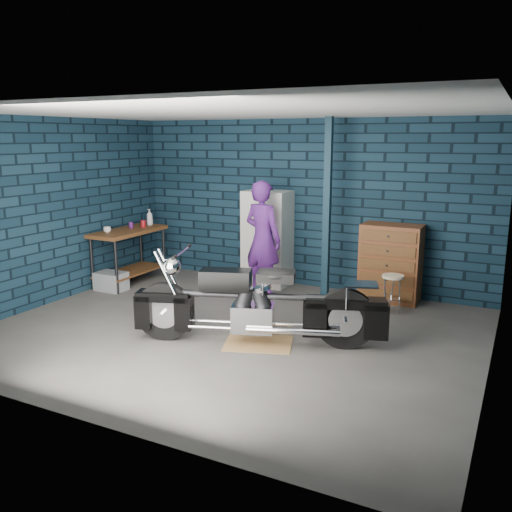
{
  "coord_description": "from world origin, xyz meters",
  "views": [
    {
      "loc": [
        3.19,
        -5.65,
        2.41
      ],
      "look_at": [
        0.2,
        0.3,
        0.94
      ],
      "focal_mm": 38.0,
      "sensor_mm": 36.0,
      "label": 1
    }
  ],
  "objects": [
    {
      "name": "ground",
      "position": [
        0.0,
        0.0,
        0.0
      ],
      "size": [
        6.0,
        6.0,
        0.0
      ],
      "primitive_type": "plane",
      "color": "#524F4C",
      "rests_on": "ground"
    },
    {
      "name": "cup_a",
      "position": [
        -2.79,
        0.92,
        0.96
      ],
      "size": [
        0.14,
        0.14,
        0.09
      ],
      "primitive_type": "imported",
      "rotation": [
        0.0,
        0.0,
        -0.2
      ],
      "color": "beige",
      "rests_on": "workbench"
    },
    {
      "name": "room_walls",
      "position": [
        0.0,
        0.55,
        1.9
      ],
      "size": [
        6.02,
        5.01,
        2.71
      ],
      "color": "black",
      "rests_on": "ground"
    },
    {
      "name": "locker",
      "position": [
        -0.57,
        2.23,
        0.78
      ],
      "size": [
        0.73,
        0.52,
        1.57
      ],
      "primitive_type": "cube",
      "color": "silver",
      "rests_on": "ground"
    },
    {
      "name": "support_post",
      "position": [
        0.55,
        1.95,
        1.35
      ],
      "size": [
        0.1,
        0.1,
        2.7
      ],
      "primitive_type": "cube",
      "color": "#102735",
      "rests_on": "ground"
    },
    {
      "name": "mug_red",
      "position": [
        -2.61,
        1.61,
        0.97
      ],
      "size": [
        0.1,
        0.1,
        0.12
      ],
      "primitive_type": "cylinder",
      "rotation": [
        0.0,
        0.0,
        -0.22
      ],
      "color": "maroon",
      "rests_on": "workbench"
    },
    {
      "name": "person",
      "position": [
        -0.37,
        1.66,
        0.89
      ],
      "size": [
        0.73,
        0.57,
        1.78
      ],
      "primitive_type": "imported",
      "rotation": [
        0.0,
        0.0,
        2.9
      ],
      "color": "#501E74",
      "rests_on": "ground"
    },
    {
      "name": "storage_bin",
      "position": [
        -2.66,
        0.8,
        0.15
      ],
      "size": [
        0.47,
        0.34,
        0.29
      ],
      "primitive_type": "cube",
      "color": "gray",
      "rests_on": "ground"
    },
    {
      "name": "tool_chest",
      "position": [
        1.46,
        2.23,
        0.58
      ],
      "size": [
        0.87,
        0.48,
        1.16
      ],
      "primitive_type": "cube",
      "color": "brown",
      "rests_on": "ground"
    },
    {
      "name": "drip_mat",
      "position": [
        0.49,
        -0.21,
        0.0
      ],
      "size": [
        0.94,
        0.82,
        0.01
      ],
      "primitive_type": "cube",
      "rotation": [
        0.0,
        0.0,
        0.33
      ],
      "color": "#8E623E",
      "rests_on": "ground"
    },
    {
      "name": "motorcycle",
      "position": [
        0.49,
        -0.21,
        0.56
      ],
      "size": [
        2.63,
        1.49,
        1.12
      ],
      "primitive_type": null,
      "rotation": [
        0.0,
        0.0,
        0.33
      ],
      "color": "black",
      "rests_on": "ground"
    },
    {
      "name": "workbench",
      "position": [
        -2.68,
        1.3,
        0.46
      ],
      "size": [
        0.6,
        1.4,
        0.91
      ],
      "primitive_type": "cube",
      "color": "brown",
      "rests_on": "ground"
    },
    {
      "name": "shop_stool",
      "position": [
        1.64,
        1.66,
        0.27
      ],
      "size": [
        0.37,
        0.37,
        0.55
      ],
      "primitive_type": null,
      "rotation": [
        0.0,
        0.0,
        -0.26
      ],
      "color": "beige",
      "rests_on": "ground"
    },
    {
      "name": "mug_purple",
      "position": [
        -2.74,
        1.46,
        0.96
      ],
      "size": [
        0.08,
        0.08,
        0.1
      ],
      "primitive_type": "cylinder",
      "rotation": [
        0.0,
        0.0,
        0.07
      ],
      "color": "#571A6B",
      "rests_on": "workbench"
    },
    {
      "name": "bottle",
      "position": [
        -2.66,
        1.86,
        1.05
      ],
      "size": [
        0.12,
        0.12,
        0.28
      ],
      "primitive_type": "imported",
      "rotation": [
        0.0,
        0.0,
        -0.06
      ],
      "color": "gray",
      "rests_on": "workbench"
    }
  ]
}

